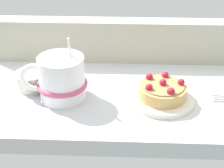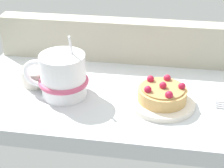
# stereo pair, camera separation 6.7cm
# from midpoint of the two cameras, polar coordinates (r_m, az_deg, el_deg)

# --- Properties ---
(ground_plane) EXTENTS (0.71, 0.35, 0.03)m
(ground_plane) POSITION_cam_midpoint_polar(r_m,az_deg,el_deg) (0.73, 6.23, -2.39)
(ground_plane) COLOR silver
(window_rail_back) EXTENTS (0.70, 0.05, 0.10)m
(window_rail_back) POSITION_cam_midpoint_polar(r_m,az_deg,el_deg) (0.83, 7.14, 7.06)
(window_rail_back) COLOR #B2AD99
(window_rail_back) RESTS_ON ground_plane
(dessert_plate) EXTENTS (0.13, 0.13, 0.01)m
(dessert_plate) POSITION_cam_midpoint_polar(r_m,az_deg,el_deg) (0.68, 11.16, -3.08)
(dessert_plate) COLOR silver
(dessert_plate) RESTS_ON ground_plane
(raspberry_tart) EXTENTS (0.10, 0.10, 0.04)m
(raspberry_tart) POSITION_cam_midpoint_polar(r_m,az_deg,el_deg) (0.67, 11.33, -1.62)
(raspberry_tart) COLOR tan
(raspberry_tart) RESTS_ON dessert_plate
(coffee_mug) EXTENTS (0.14, 0.10, 0.13)m
(coffee_mug) POSITION_cam_midpoint_polar(r_m,az_deg,el_deg) (0.69, -5.66, 1.28)
(coffee_mug) COLOR white
(coffee_mug) RESTS_ON ground_plane
(sugar_bowl) EXTENTS (0.07, 0.07, 0.04)m
(sugar_bowl) POSITION_cam_midpoint_polar(r_m,az_deg,el_deg) (0.75, -10.36, 1.32)
(sugar_bowl) COLOR silver
(sugar_bowl) RESTS_ON ground_plane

